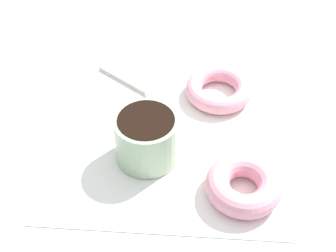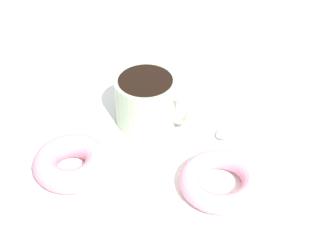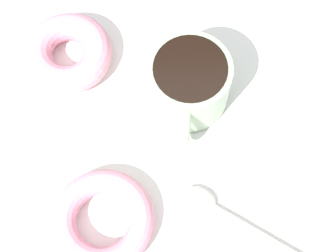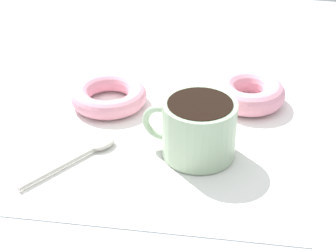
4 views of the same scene
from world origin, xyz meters
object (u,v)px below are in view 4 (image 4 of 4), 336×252
object	(u,v)px
donut_near_cup	(109,96)
donut_far	(249,93)
spoon	(89,151)
coffee_cup	(198,128)

from	to	relation	value
donut_near_cup	donut_far	world-z (taller)	donut_far
donut_near_cup	spoon	bearing A→B (deg)	94.45
coffee_cup	spoon	size ratio (longest dim) A/B	0.93
donut_far	spoon	bearing A→B (deg)	41.31
donut_near_cup	donut_far	bearing A→B (deg)	-168.23
donut_far	spoon	distance (cm)	25.28
coffee_cup	donut_near_cup	size ratio (longest dim) A/B	1.09
spoon	donut_far	bearing A→B (deg)	-138.69
coffee_cup	donut_near_cup	world-z (taller)	coffee_cup
donut_far	spoon	size ratio (longest dim) A/B	0.80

